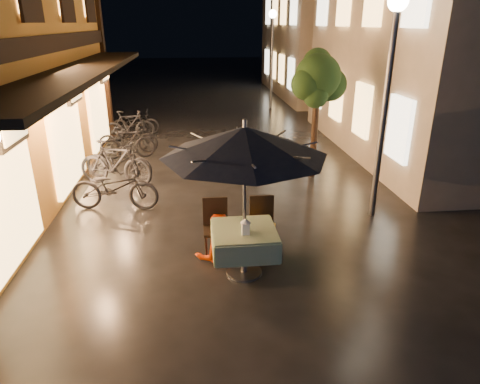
{
  "coord_description": "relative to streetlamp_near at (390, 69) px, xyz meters",
  "views": [
    {
      "loc": [
        -0.6,
        -5.72,
        3.71
      ],
      "look_at": [
        0.11,
        0.68,
        1.15
      ],
      "focal_mm": 32.0,
      "sensor_mm": 36.0,
      "label": 1
    }
  ],
  "objects": [
    {
      "name": "ground",
      "position": [
        -3.0,
        -2.0,
        -2.92
      ],
      "size": [
        90.0,
        90.0,
        0.0
      ],
      "primitive_type": "plane",
      "color": "black",
      "rests_on": "ground"
    },
    {
      "name": "east_building_near",
      "position": [
        4.49,
        4.5,
        0.49
      ],
      "size": [
        7.3,
        9.3,
        6.8
      ],
      "color": "#B4A291",
      "rests_on": "ground"
    },
    {
      "name": "east_building_far",
      "position": [
        4.49,
        16.0,
        0.74
      ],
      "size": [
        7.3,
        10.3,
        7.3
      ],
      "color": "#B4A291",
      "rests_on": "ground"
    },
    {
      "name": "street_tree",
      "position": [
        -0.59,
        2.51,
        -0.5
      ],
      "size": [
        1.43,
        1.2,
        3.15
      ],
      "color": "black",
      "rests_on": "ground"
    },
    {
      "name": "streetlamp_near",
      "position": [
        0.0,
        0.0,
        0.0
      ],
      "size": [
        0.36,
        0.36,
        4.23
      ],
      "color": "#59595E",
      "rests_on": "ground"
    },
    {
      "name": "streetlamp_far",
      "position": [
        0.0,
        12.0,
        0.0
      ],
      "size": [
        0.36,
        0.36,
        4.23
      ],
      "color": "#59595E",
      "rests_on": "ground"
    },
    {
      "name": "cafe_table",
      "position": [
        -2.89,
        -1.92,
        -2.33
      ],
      "size": [
        0.99,
        0.99,
        0.78
      ],
      "color": "#59595E",
      "rests_on": "ground"
    },
    {
      "name": "patio_umbrella",
      "position": [
        -2.89,
        -1.92,
        -0.77
      ],
      "size": [
        2.42,
        2.42,
        2.46
      ],
      "color": "#59595E",
      "rests_on": "ground"
    },
    {
      "name": "cafe_chair_left",
      "position": [
        -3.29,
        -1.18,
        -2.38
      ],
      "size": [
        0.42,
        0.42,
        0.97
      ],
      "color": "black",
      "rests_on": "ground"
    },
    {
      "name": "cafe_chair_right",
      "position": [
        -2.49,
        -1.18,
        -2.38
      ],
      "size": [
        0.42,
        0.42,
        0.97
      ],
      "color": "black",
      "rests_on": "ground"
    },
    {
      "name": "table_lantern",
      "position": [
        -2.89,
        -2.08,
        -2.0
      ],
      "size": [
        0.16,
        0.16,
        0.25
      ],
      "color": "white",
      "rests_on": "cafe_table"
    },
    {
      "name": "person_orange",
      "position": [
        -3.29,
        -1.37,
        -2.14
      ],
      "size": [
        0.85,
        0.72,
        1.55
      ],
      "primitive_type": "imported",
      "rotation": [
        0.0,
        0.0,
        3.33
      ],
      "color": "red",
      "rests_on": "ground"
    },
    {
      "name": "person_yellow",
      "position": [
        -2.53,
        -1.35,
        -2.24
      ],
      "size": [
        0.95,
        0.65,
        1.35
      ],
      "primitive_type": "imported",
      "rotation": [
        0.0,
        0.0,
        3.32
      ],
      "color": "#D49400",
      "rests_on": "ground"
    },
    {
      "name": "bicycle_0",
      "position": [
        -5.3,
        0.88,
        -2.43
      ],
      "size": [
        1.92,
        0.89,
        0.97
      ],
      "primitive_type": "imported",
      "rotation": [
        0.0,
        0.0,
        1.44
      ],
      "color": "black",
      "rests_on": "ground"
    },
    {
      "name": "bicycle_1",
      "position": [
        -5.51,
        2.34,
        -2.36
      ],
      "size": [
        1.93,
        1.09,
        1.12
      ],
      "primitive_type": "imported",
      "rotation": [
        0.0,
        0.0,
        1.25
      ],
      "color": "black",
      "rests_on": "ground"
    },
    {
      "name": "bicycle_2",
      "position": [
        -5.51,
        2.82,
        -2.44
      ],
      "size": [
        1.92,
        1.21,
        0.95
      ],
      "primitive_type": "imported",
      "rotation": [
        0.0,
        0.0,
        1.22
      ],
      "color": "black",
      "rests_on": "ground"
    },
    {
      "name": "bicycle_3",
      "position": [
        -5.52,
        4.57,
        -2.44
      ],
      "size": [
        1.64,
        0.72,
        0.95
      ],
      "primitive_type": "imported",
      "rotation": [
        0.0,
        0.0,
        1.75
      ],
      "color": "black",
      "rests_on": "ground"
    },
    {
      "name": "bicycle_4",
      "position": [
        -5.57,
        5.1,
        -2.45
      ],
      "size": [
        1.81,
        0.73,
        0.93
      ],
      "primitive_type": "imported",
      "rotation": [
        0.0,
        0.0,
        1.63
      ],
      "color": "black",
      "rests_on": "ground"
    },
    {
      "name": "bicycle_5",
      "position": [
        -5.75,
        6.68,
        -2.42
      ],
      "size": [
        1.73,
        0.77,
        1.0
      ],
      "primitive_type": "imported",
      "rotation": [
        0.0,
        0.0,
        1.75
      ],
      "color": "black",
      "rests_on": "ground"
    },
    {
      "name": "bicycle_6",
      "position": [
        -5.64,
        7.47,
        -2.49
      ],
      "size": [
        1.65,
        0.61,
        0.86
      ],
      "primitive_type": "imported",
      "rotation": [
        0.0,
        0.0,
        1.59
      ],
      "color": "black",
      "rests_on": "ground"
    }
  ]
}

